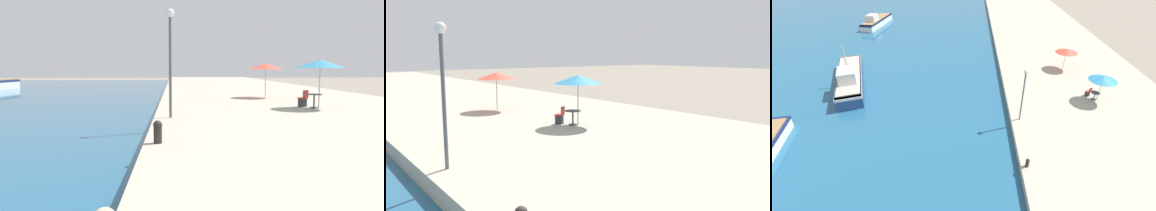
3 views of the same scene
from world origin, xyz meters
The scene contains 10 objects.
water_basin centered at (-28.00, 37.00, 0.02)m, with size 56.00×90.00×0.04m.
quay_promenade centered at (8.00, 37.00, 0.32)m, with size 16.00×90.00×0.64m.
fishing_boat_mid centered at (-16.36, 23.45, 0.94)m, with size 6.12×10.85×4.58m.
fishing_boat_far centered at (-20.92, 46.58, 0.83)m, with size 3.24×9.33×3.98m.
cafe_umbrella_pink centered at (8.42, 20.20, 2.96)m, with size 2.46×2.46×2.54m.
cafe_umbrella_white centered at (7.33, 27.28, 2.85)m, with size 2.45×2.45×2.43m.
cafe_table centered at (8.24, 20.39, 1.17)m, with size 0.80×0.80×0.74m.
cafe_chair_left centered at (7.85, 21.00, 0.96)m, with size 0.57×0.58×0.91m.
mooring_bollard centered at (0.40, 11.58, 0.99)m, with size 0.26×0.26×0.65m.
lamppost centered at (0.72, 16.96, 3.73)m, with size 0.36×0.36×4.56m.
Camera 3 is at (-3.43, -0.73, 13.38)m, focal length 24.00 mm.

